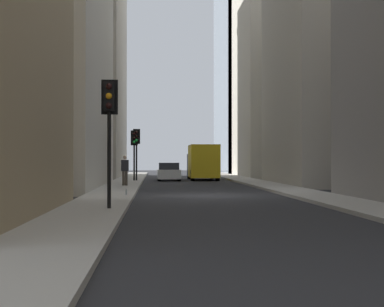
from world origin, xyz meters
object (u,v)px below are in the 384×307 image
delivery_truck (203,162)px  discarded_bottle (126,192)px  traffic_light_foreground (109,113)px  pedestrian (125,169)px  traffic_light_far_junction (134,144)px  traffic_light_midblock (137,143)px  sedan_white (169,172)px

delivery_truck → discarded_bottle: 23.81m
traffic_light_foreground → delivery_truck: bearing=-9.9°
traffic_light_foreground → pedestrian: (16.92, 0.34, -2.01)m
delivery_truck → pedestrian: delivery_truck is taller
traffic_light_far_junction → traffic_light_foreground: bearing=-179.8°
traffic_light_foreground → traffic_light_far_junction: 25.62m
discarded_bottle → traffic_light_midblock: bearing=0.3°
traffic_light_foreground → pedestrian: size_ratio=2.29×
traffic_light_foreground → traffic_light_midblock: 25.66m
sedan_white → pedestrian: pedestrian is taller
pedestrian → traffic_light_far_junction: bearing=-1.6°
discarded_bottle → traffic_light_far_junction: bearing=0.9°
pedestrian → discarded_bottle: pedestrian is taller
traffic_light_foreground → pedestrian: 17.04m
delivery_truck → traffic_light_foreground: 30.97m
sedan_white → discarded_bottle: bearing=173.9°
sedan_white → traffic_light_far_junction: traffic_light_far_junction is taller
sedan_white → traffic_light_midblock: (-3.50, 2.45, 2.25)m
delivery_truck → traffic_light_foreground: traffic_light_foreground is taller
traffic_light_foreground → discarded_bottle: bearing=-1.5°
delivery_truck → pedestrian: bearing=157.3°
pedestrian → discarded_bottle: bearing=-176.9°
traffic_light_foreground → discarded_bottle: 7.79m
delivery_truck → discarded_bottle: bearing=167.5°
discarded_bottle → sedan_white: bearing=-6.1°
traffic_light_midblock → pedestrian: (-8.74, 0.42, -1.81)m
traffic_light_midblock → traffic_light_foreground: bearing=179.8°
traffic_light_foreground → traffic_light_far_junction: size_ratio=1.10×
traffic_light_far_junction → delivery_truck: bearing=-48.2°
traffic_light_foreground → traffic_light_far_junction: traffic_light_foreground is taller
delivery_truck → traffic_light_far_junction: 7.40m
delivery_truck → sedan_white: delivery_truck is taller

